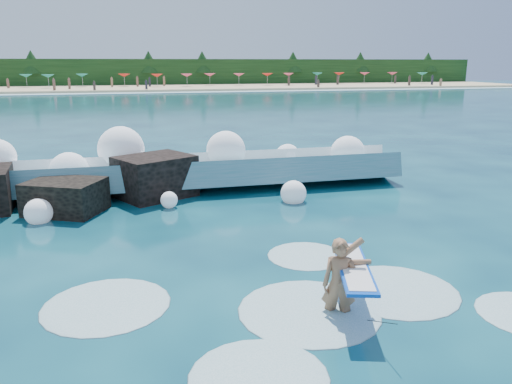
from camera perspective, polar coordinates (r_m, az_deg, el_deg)
The scene contains 11 objects.
ground at distance 10.72m, azimuth -5.18°, elevation -9.35°, with size 200.00×200.00×0.00m, color #072C3E.
beach at distance 87.80m, azimuth -13.69°, elevation 11.46°, with size 140.00×20.00×0.40m, color tan.
wet_band at distance 76.83m, azimuth -13.52°, elevation 10.97°, with size 140.00×5.00×0.08m, color silver.
treeline at distance 97.72m, azimuth -13.90°, elevation 13.08°, with size 140.00×4.00×5.00m, color black.
breaking_wave at distance 17.79m, azimuth -11.83°, elevation 1.91°, with size 17.77×2.78×1.53m.
rock_cluster at distance 16.64m, azimuth -21.97°, elevation 0.19°, with size 8.62×3.73×1.60m.
surfer_with_board at distance 9.04m, azimuth 9.87°, elevation -9.95°, with size 1.23×2.88×1.68m.
wave_spray at distance 17.69m, azimuth -10.91°, elevation 3.68°, with size 15.86×4.68×2.34m.
surf_foam at distance 9.46m, azimuth 5.56°, elevation -12.79°, with size 9.39×6.12×0.13m.
beach_umbrellas at distance 89.72m, azimuth -13.76°, elevation 12.83°, with size 112.47×6.47×0.50m.
beachgoers at distance 86.12m, azimuth -20.65°, elevation 11.52°, with size 97.63×12.87×1.94m.
Camera 1 is at (-1.51, -9.69, 4.34)m, focal length 35.00 mm.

